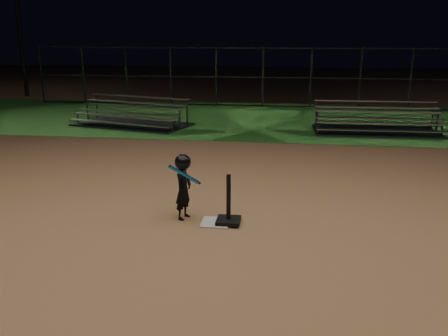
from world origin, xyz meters
The scene contains 8 objects.
ground centered at (0.00, 0.00, 0.00)m, with size 80.00×80.00×0.00m, color #A5714B.
grass_strip centered at (0.00, 10.00, 0.01)m, with size 60.00×8.00×0.01m, color #21591C.
home_plate centered at (0.00, 0.00, 0.01)m, with size 0.45×0.45×0.02m, color beige.
batting_tee centered at (0.21, 0.01, 0.17)m, with size 0.38×0.38×0.81m.
child_batter centered at (-0.55, 0.14, 0.58)m, with size 0.47×0.52×1.10m.
bleacher_left centered at (-4.15, 8.05, 0.19)m, with size 4.17×2.77×0.94m.
bleacher_right centered at (3.87, 7.99, 0.19)m, with size 3.85×1.93×0.94m.
backstop_fence centered at (0.00, 13.00, 1.25)m, with size 20.08×0.08×2.50m.
Camera 1 is at (1.09, -6.88, 2.92)m, focal length 37.08 mm.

